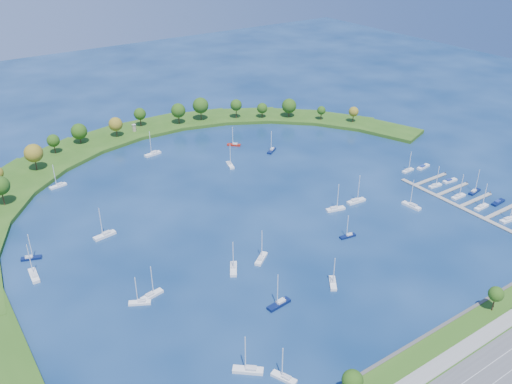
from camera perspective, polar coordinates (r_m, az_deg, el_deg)
ground at (r=248.17m, az=-0.30°, el=-1.57°), size 700.00×700.00×0.00m
south_shoreline at (r=180.24m, az=23.36°, el=-17.20°), size 420.00×43.10×11.60m
breakwater at (r=268.45m, az=-14.46°, el=0.13°), size 286.74×247.64×2.00m
breakwater_trees at (r=309.84m, az=-12.33°, el=6.13°), size 242.12×95.27×14.78m
harbor_tower at (r=335.94m, az=-12.79°, el=6.65°), size 2.60×2.60×4.36m
dock_system at (r=267.12m, az=22.82°, el=-1.59°), size 24.28×82.00×1.60m
moored_boat_0 at (r=287.44m, az=-2.76°, el=2.94°), size 4.84×9.04×12.79m
moored_boat_1 at (r=304.89m, az=1.67°, el=4.47°), size 8.39×6.65×12.47m
moored_boat_2 at (r=197.32m, az=-10.99°, el=-10.59°), size 8.77×3.83×12.47m
moored_boat_3 at (r=211.69m, az=0.55°, el=-7.01°), size 8.61×7.21×13.01m
moored_boat_4 at (r=234.50m, az=-15.73°, el=-4.37°), size 9.82×3.96×14.02m
moored_boat_5 at (r=247.52m, az=8.41°, el=-1.73°), size 9.30×4.61×13.18m
moored_boat_6 at (r=206.46m, az=-2.40°, el=-8.05°), size 6.99×8.93×13.23m
moored_boat_7 at (r=166.12m, az=3.00°, el=-18.98°), size 5.17×8.20×11.71m
moored_boat_8 at (r=229.80m, az=-22.74°, el=-6.40°), size 8.04×4.73×11.42m
moored_boat_9 at (r=194.95m, az=-12.20°, el=-11.29°), size 7.78×5.57×11.30m
moored_boat_10 at (r=167.88m, az=-0.82°, el=-18.27°), size 8.67×7.95×13.53m
moored_boat_11 at (r=201.27m, az=8.14°, el=-9.45°), size 6.67×7.93×12.00m
moored_boat_12 at (r=219.06m, az=-22.48°, el=-8.12°), size 3.23×9.63×13.94m
moored_boat_13 at (r=228.76m, az=9.71°, el=-4.55°), size 7.38×3.07×10.52m
moored_boat_14 at (r=190.11m, az=2.46°, el=-11.70°), size 9.40×3.48×13.51m
moored_boat_15 at (r=255.63m, az=10.56°, el=-0.90°), size 9.62×3.50×13.84m
moored_boat_16 at (r=312.88m, az=-2.34°, el=5.08°), size 7.16×7.11×11.58m
moored_boat_17 at (r=282.70m, az=-20.24°, el=0.67°), size 8.67×3.68×12.35m
moored_boat_18 at (r=305.79m, az=-10.88°, el=4.04°), size 10.01×4.24×14.27m
moored_boat_19 at (r=257.62m, az=16.16°, el=-1.35°), size 3.48×9.47×13.61m
docked_boat_2 at (r=261.47m, az=25.19°, el=-2.61°), size 9.19×3.51×13.17m
docked_boat_4 at (r=267.27m, az=22.77°, el=-1.43°), size 8.50×2.64×12.39m
docked_boat_5 at (r=274.88m, az=24.27°, el=-0.99°), size 8.58×3.02×1.72m
docked_boat_6 at (r=273.06m, az=20.66°, el=-0.39°), size 8.23×2.40×12.05m
docked_boat_7 at (r=280.50m, az=22.14°, el=0.09°), size 8.46×3.59×12.05m
docked_boat_8 at (r=279.92m, az=18.45°, el=0.70°), size 7.67×2.69×11.07m
docked_boat_9 at (r=287.50m, az=19.84°, el=1.14°), size 8.45×3.10×1.69m
docked_boat_10 at (r=292.22m, az=15.80°, el=2.28°), size 7.55×2.55×10.93m
docked_boat_11 at (r=298.57m, az=17.30°, el=2.57°), size 8.94×3.51×1.78m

